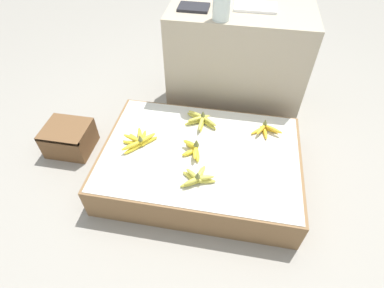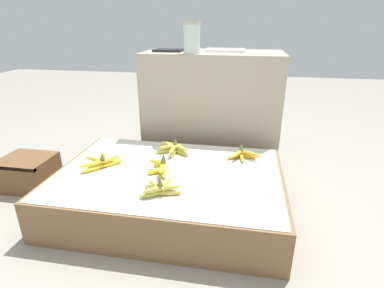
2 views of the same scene
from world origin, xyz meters
TOP-DOWN VIEW (x-y plane):
  - ground_plane at (0.00, 0.00)m, footprint 10.00×10.00m
  - display_platform at (0.00, 0.00)m, footprint 1.29×0.89m
  - back_vendor_table at (0.15, 0.82)m, footprint 1.03×0.52m
  - wooden_crate at (-1.00, 0.09)m, footprint 0.32×0.28m
  - banana_bunch_front_midleft at (0.02, -0.24)m, footprint 0.21×0.18m
  - banana_bunch_middle_left at (-0.41, -0.00)m, footprint 0.23×0.24m
  - banana_bunch_middle_midleft at (-0.04, -0.02)m, footprint 0.14×0.18m
  - banana_bunch_back_midleft at (-0.04, 0.27)m, footprint 0.24×0.21m
  - banana_bunch_back_midright at (0.41, 0.26)m, footprint 0.22×0.14m
  - glass_jar at (0.02, 0.63)m, footprint 0.12×0.12m
  - foam_tray_white at (0.23, 0.85)m, footprint 0.29×0.18m
  - foam_tray_dark at (-0.18, 0.77)m, footprint 0.21×0.15m

SIDE VIEW (x-z plane):
  - ground_plane at x=0.00m, z-range 0.00..0.00m
  - wooden_crate at x=-1.00m, z-range 0.00..0.21m
  - display_platform at x=0.00m, z-range 0.00..0.25m
  - banana_bunch_back_midright at x=0.41m, z-range 0.23..0.32m
  - banana_bunch_middle_left at x=-0.41m, z-range 0.22..0.32m
  - banana_bunch_back_midleft at x=-0.04m, z-range 0.23..0.32m
  - banana_bunch_front_midleft at x=0.02m, z-range 0.23..0.32m
  - banana_bunch_middle_midleft at x=-0.04m, z-range 0.22..0.34m
  - back_vendor_table at x=0.15m, z-range 0.00..0.84m
  - foam_tray_white at x=0.23m, z-range 0.84..0.86m
  - foam_tray_dark at x=-0.18m, z-range 0.84..0.86m
  - glass_jar at x=0.02m, z-range 0.84..1.05m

